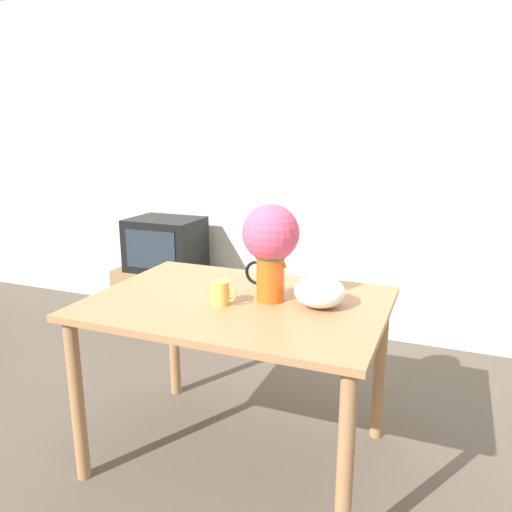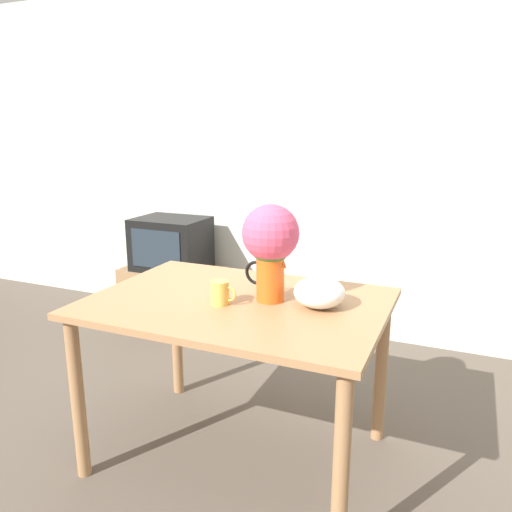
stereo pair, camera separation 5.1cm
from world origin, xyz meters
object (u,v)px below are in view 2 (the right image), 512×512
(white_bowl, at_px, (319,292))
(coffee_mug, at_px, (221,293))
(flower_vase, at_px, (270,242))
(tv_set, at_px, (171,244))

(white_bowl, bearing_deg, coffee_mug, -160.98)
(flower_vase, height_order, white_bowl, flower_vase)
(coffee_mug, relative_size, white_bowl, 0.53)
(coffee_mug, height_order, white_bowl, white_bowl)
(flower_vase, relative_size, white_bowl, 1.96)
(flower_vase, bearing_deg, coffee_mug, -143.36)
(white_bowl, bearing_deg, flower_vase, -178.50)
(tv_set, bearing_deg, white_bowl, -39.18)
(flower_vase, distance_m, coffee_mug, 0.31)
(white_bowl, xyz_separation_m, tv_set, (-1.56, 1.27, -0.20))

